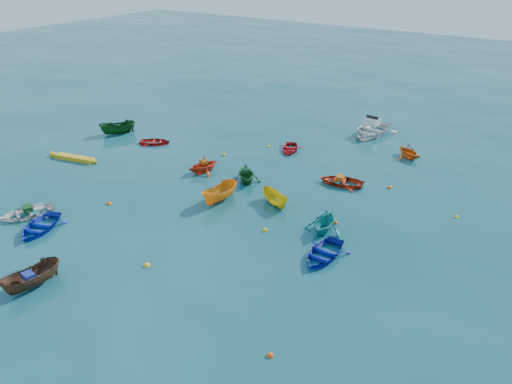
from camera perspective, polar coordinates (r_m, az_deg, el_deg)
The scene contains 32 objects.
ground at distance 30.56m, azimuth -5.22°, elevation -4.17°, with size 160.00×160.00×0.00m, color #0A444D.
dinghy_blue_sw at distance 33.01m, azimuth -23.48°, elevation -4.00°, with size 2.43×3.39×0.70m, color #0F28C1.
dinghy_white_near at distance 34.98m, azimuth -24.68°, elevation -2.49°, with size 2.32×3.24×0.67m, color white.
sampan_brown_mid at distance 28.04m, azimuth -24.03°, elevation -9.85°, with size 1.18×3.14×1.21m, color #502F1D.
dinghy_blue_se at distance 28.10m, azimuth 7.65°, elevation -7.35°, with size 2.41×3.37×0.70m, color #0D19A4.
dinghy_orange_w at distance 38.09m, azimuth -6.02°, elevation 2.32°, with size 2.19×2.54×1.34m, color red.
sampan_yellow_mid at distance 33.17m, azimuth 2.24°, elevation -1.43°, with size 1.00×2.65×1.03m, color gold.
dinghy_cyan_se at distance 30.54m, azimuth 7.75°, elevation -4.35°, with size 2.35×2.73×1.44m, color teal.
dinghy_red_nw at distance 44.19m, azimuth -11.43°, elevation 5.44°, with size 1.90×2.65×0.55m, color red.
sampan_orange_n at distance 33.71m, azimuth -4.11°, elevation -0.99°, with size 1.22×3.23×1.25m, color orange.
dinghy_green_n at distance 36.37m, azimuth -1.14°, elevation 1.25°, with size 2.24×2.60×1.37m, color #14551C.
dinghy_red_ne at distance 36.45m, azimuth 9.69°, elevation 0.90°, with size 2.27×3.18×0.66m, color #B62C0F.
dinghy_red_far at distance 41.93m, azimuth 3.89°, elevation 4.75°, with size 1.95×2.73×0.57m, color red.
dinghy_orange_far at distance 42.29m, azimuth 16.96°, elevation 3.80°, with size 2.07×2.40×1.26m, color #D75F14.
sampan_green_far at distance 47.35m, azimuth -15.45°, elevation 6.44°, with size 1.21×3.22×1.24m, color #0F4313.
kayak_yellow at distance 42.54m, azimuth -19.99°, elevation 3.47°, with size 0.64×4.22×0.43m, color gold, non-canonical shape.
motorboat_white at distance 46.68m, azimuth 12.96°, elevation 6.44°, with size 3.63×5.08×1.65m, color silver.
tarp_green_a at distance 34.76m, azimuth -24.67°, elevation -1.72°, with size 0.70×0.53×0.34m, color #11451A.
tarp_blue_a at distance 27.58m, azimuth -24.59°, elevation -8.70°, with size 0.61×0.46×0.30m, color navy.
tarp_orange_a at distance 37.79m, azimuth -6.01°, elevation 3.45°, with size 0.56×0.43×0.27m, color #BC5613.
tarp_green_b at distance 36.12m, azimuth -1.18°, elevation 2.50°, with size 0.60×0.46×0.29m, color #124A26.
tarp_orange_b at distance 36.26m, azimuth 9.60°, elevation 1.62°, with size 0.64×0.49×0.31m, color #C45F14.
buoy_or_a at distance 34.62m, azimuth -16.46°, elevation -1.32°, with size 0.34×0.34×0.34m, color #F7600D.
buoy_ye_a at distance 27.78m, azimuth -12.36°, elevation -8.23°, with size 0.36×0.36×0.36m, color yellow.
buoy_or_b at distance 22.12m, azimuth 1.62°, elevation -18.23°, with size 0.32×0.32×0.32m, color #E1500C.
buoy_ye_b at distance 41.03m, azimuth -3.71°, elevation 4.25°, with size 0.37×0.37×0.37m, color gold.
buoy_or_c at distance 39.44m, azimuth -4.88°, elevation 3.25°, with size 0.31×0.31×0.31m, color orange.
buoy_ye_c at distance 30.22m, azimuth 1.02°, elevation -4.44°, with size 0.34×0.34×0.34m, color gold.
buoy_or_d at distance 31.36m, azimuth 9.09°, elevation -3.55°, with size 0.29×0.29×0.29m, color #ED510C.
buoy_ye_d at distance 42.66m, azimuth 1.47°, elevation 5.19°, with size 0.31×0.31×0.31m, color yellow.
buoy_or_e at distance 36.61m, azimuth 15.03°, elevation 0.45°, with size 0.37×0.37×0.37m, color orange.
buoy_ye_e at distance 34.08m, azimuth 21.92°, elevation -2.70°, with size 0.29×0.29×0.29m, color yellow.
Camera 1 is at (16.80, -20.20, 15.61)m, focal length 35.00 mm.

